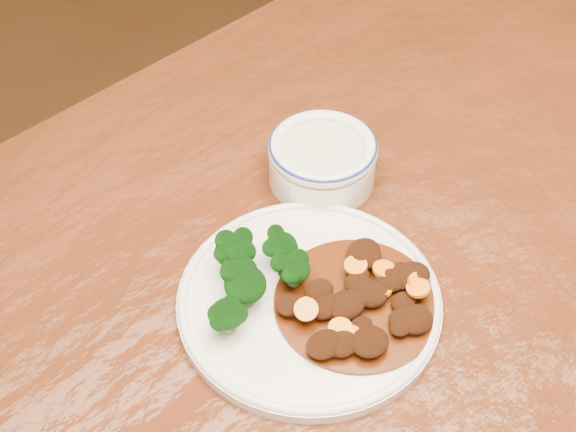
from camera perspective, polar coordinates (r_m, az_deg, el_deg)
dining_table at (r=0.81m, az=5.30°, el=-10.69°), size 1.61×1.10×0.75m
dinner_plate at (r=0.75m, az=1.51°, el=-5.99°), size 0.25×0.25×0.02m
broccoli_florets at (r=0.73m, az=-2.53°, el=-4.01°), size 0.11×0.09×0.04m
mince_stew at (r=0.73m, az=5.47°, el=-5.88°), size 0.15×0.15×0.03m
dip_bowl at (r=0.84m, az=2.46°, el=4.10°), size 0.11×0.11×0.05m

